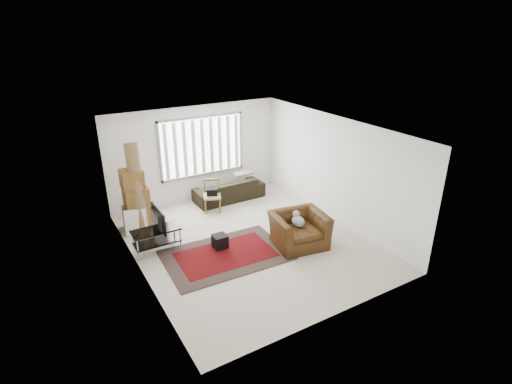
# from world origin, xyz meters

# --- Properties ---
(room) EXTENTS (6.00, 6.02, 2.71)m
(room) POSITION_xyz_m (0.03, 0.51, 1.76)
(room) COLOR beige
(room) RESTS_ON ground
(persian_rug) EXTENTS (2.72, 1.87, 0.02)m
(persian_rug) POSITION_xyz_m (-0.73, -0.27, 0.01)
(persian_rug) COLOR black
(persian_rug) RESTS_ON ground
(tv_stand) EXTENTS (1.06, 0.48, 0.53)m
(tv_stand) POSITION_xyz_m (-1.95, 0.72, 0.38)
(tv_stand) COLOR black
(tv_stand) RESTS_ON ground
(tv) EXTENTS (0.11, 0.86, 0.49)m
(tv) POSITION_xyz_m (-1.95, 0.72, 0.78)
(tv) COLOR black
(tv) RESTS_ON tv_stand
(subwoofer) EXTENTS (0.31, 0.31, 0.30)m
(subwoofer) POSITION_xyz_m (-0.69, 0.09, 0.17)
(subwoofer) COLOR black
(subwoofer) RESTS_ON persian_rug
(moving_boxes) EXTENTS (0.63, 0.58, 1.53)m
(moving_boxes) POSITION_xyz_m (-2.02, 2.04, 0.71)
(moving_boxes) COLOR brown
(moving_boxes) RESTS_ON ground
(white_flatpack) EXTENTS (0.54, 0.30, 0.65)m
(white_flatpack) POSITION_xyz_m (-2.15, 1.68, 0.32)
(white_flatpack) COLOR silver
(white_flatpack) RESTS_ON ground
(rolled_rug) EXTENTS (0.43, 0.80, 2.19)m
(rolled_rug) POSITION_xyz_m (-1.97, 1.92, 1.10)
(rolled_rug) COLOR brown
(rolled_rug) RESTS_ON ground
(sofa) EXTENTS (2.03, 0.90, 0.78)m
(sofa) POSITION_xyz_m (0.75, 2.45, 0.39)
(sofa) COLOR black
(sofa) RESTS_ON ground
(side_chair) EXTENTS (0.60, 0.60, 0.86)m
(side_chair) POSITION_xyz_m (0.01, 2.00, 0.47)
(side_chair) COLOR #8F7F5E
(side_chair) RESTS_ON ground
(armchair) EXTENTS (1.35, 1.22, 0.88)m
(armchair) POSITION_xyz_m (0.94, -0.70, 0.44)
(armchair) COLOR #3C210C
(armchair) RESTS_ON ground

